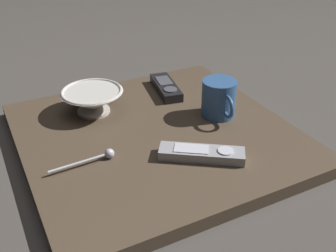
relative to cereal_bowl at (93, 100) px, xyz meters
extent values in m
plane|color=#47423D|center=(0.11, -0.17, -0.07)|extent=(6.00, 6.00, 0.00)
cube|color=#4C3D2D|center=(0.11, -0.17, -0.05)|extent=(0.65, 0.64, 0.03)
cylinder|color=beige|center=(0.00, 0.00, -0.03)|extent=(0.09, 0.09, 0.01)
cone|color=beige|center=(0.00, 0.00, 0.00)|extent=(0.17, 0.17, 0.05)
torus|color=beige|center=(0.00, 0.00, 0.02)|extent=(0.16, 0.16, 0.01)
cylinder|color=#33598C|center=(0.29, -0.17, 0.01)|extent=(0.09, 0.09, 0.10)
torus|color=#33598C|center=(0.28, -0.22, 0.01)|extent=(0.02, 0.06, 0.06)
cylinder|color=silver|center=(-0.11, -0.23, -0.03)|extent=(0.13, 0.01, 0.01)
sphere|color=silver|center=(-0.04, -0.22, -0.03)|extent=(0.02, 0.02, 0.02)
cube|color=black|center=(0.23, 0.02, -0.02)|extent=(0.08, 0.17, 0.03)
cylinder|color=#4C4C54|center=(0.22, -0.02, -0.01)|extent=(0.04, 0.04, 0.00)
cube|color=#4C4C54|center=(0.24, 0.05, -0.01)|extent=(0.05, 0.07, 0.00)
cube|color=#9E9EA3|center=(0.15, -0.32, -0.03)|extent=(0.19, 0.15, 0.02)
cylinder|color=silver|center=(0.19, -0.35, -0.01)|extent=(0.04, 0.04, 0.00)
cube|color=silver|center=(0.13, -0.31, -0.01)|extent=(0.08, 0.07, 0.00)
camera|label=1|loc=(-0.26, -0.95, 0.49)|focal=43.24mm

